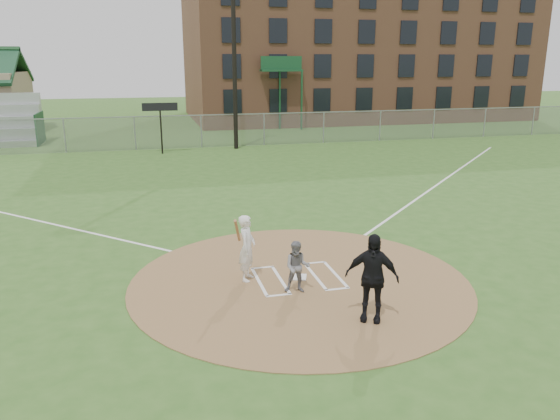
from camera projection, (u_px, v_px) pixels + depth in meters
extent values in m
plane|color=#315B1F|center=(300.00, 281.00, 13.59)|extent=(140.00, 140.00, 0.00)
cylinder|color=olive|center=(300.00, 281.00, 13.59)|extent=(8.40, 8.40, 0.02)
cube|color=silver|center=(298.00, 277.00, 13.74)|extent=(0.52, 0.52, 0.03)
cube|color=white|center=(438.00, 184.00, 24.12)|extent=(17.04, 17.04, 0.01)
imported|color=slate|center=(297.00, 267.00, 12.75)|extent=(0.72, 0.64, 1.25)
imported|color=black|center=(372.00, 277.00, 11.30)|extent=(1.20, 0.95, 1.90)
cube|color=white|center=(259.00, 282.00, 13.49)|extent=(0.08, 1.80, 0.01)
cube|color=white|center=(281.00, 279.00, 13.62)|extent=(0.08, 1.80, 0.01)
cube|color=white|center=(262.00, 268.00, 14.39)|extent=(0.62, 0.08, 0.01)
cube|color=white|center=(279.00, 295.00, 12.71)|extent=(0.62, 0.08, 0.01)
cube|color=white|center=(335.00, 274.00, 13.96)|extent=(0.08, 1.80, 0.01)
cube|color=white|center=(315.00, 276.00, 13.83)|extent=(0.08, 1.80, 0.01)
cube|color=white|center=(314.00, 263.00, 14.73)|extent=(0.62, 0.08, 0.01)
cube|color=white|center=(337.00, 289.00, 13.05)|extent=(0.62, 0.08, 0.01)
imported|color=white|center=(247.00, 248.00, 13.42)|extent=(0.62, 0.72, 1.67)
cylinder|color=#99623D|center=(237.00, 230.00, 12.81)|extent=(0.26, 0.59, 0.70)
cube|color=slate|center=(201.00, 131.00, 33.88)|extent=(56.00, 0.03, 2.00)
cube|color=gray|center=(201.00, 115.00, 33.61)|extent=(56.00, 0.06, 0.06)
cube|color=gray|center=(201.00, 131.00, 33.88)|extent=(56.08, 0.08, 2.00)
cube|color=#194728|center=(40.00, 128.00, 35.44)|extent=(0.08, 3.20, 2.00)
cube|color=#91593E|center=(352.00, 35.00, 50.86)|extent=(30.00, 16.00, 15.00)
cube|color=black|center=(388.00, 32.00, 43.33)|extent=(26.60, 0.10, 12.20)
cube|color=#194728|center=(281.00, 70.00, 41.45)|extent=(3.20, 1.00, 0.15)
cube|color=#194728|center=(280.00, 100.00, 42.52)|extent=(0.12, 0.12, 4.50)
cube|color=#194728|center=(302.00, 101.00, 41.98)|extent=(0.12, 0.12, 4.50)
cube|color=#194728|center=(281.00, 63.00, 41.30)|extent=(3.20, 0.08, 1.00)
cylinder|color=black|center=(234.00, 47.00, 32.08)|extent=(0.26, 0.26, 12.00)
cylinder|color=black|center=(161.00, 131.00, 31.53)|extent=(0.10, 0.10, 2.60)
cube|color=black|center=(160.00, 107.00, 31.15)|extent=(2.00, 0.10, 0.45)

